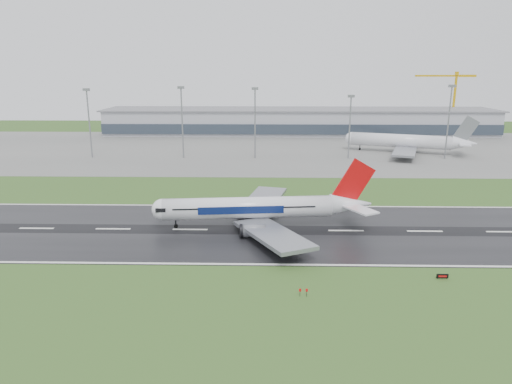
{
  "coord_description": "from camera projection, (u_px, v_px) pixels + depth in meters",
  "views": [
    {
      "loc": [
        -20.52,
        -113.37,
        40.14
      ],
      "look_at": [
        -23.31,
        12.0,
        7.0
      ],
      "focal_mm": 32.8,
      "sensor_mm": 36.0,
      "label": 1
    }
  ],
  "objects": [
    {
      "name": "ground",
      "position": [
        346.0,
        231.0,
        119.39
      ],
      "size": [
        520.0,
        520.0,
        0.0
      ],
      "primitive_type": "plane",
      "color": "#2E511D",
      "rests_on": "ground"
    },
    {
      "name": "floodmast_0",
      "position": [
        89.0,
        125.0,
        214.35
      ],
      "size": [
        0.64,
        0.64,
        30.43
      ],
      "primitive_type": "cylinder",
      "color": "gray",
      "rests_on": "ground"
    },
    {
      "name": "terminal",
      "position": [
        299.0,
        122.0,
        296.29
      ],
      "size": [
        240.0,
        36.0,
        15.0
      ],
      "primitive_type": "cube",
      "color": "#9698A1",
      "rests_on": "ground"
    },
    {
      "name": "parked_airliner",
      "position": [
        406.0,
        134.0,
        228.22
      ],
      "size": [
        78.22,
        75.56,
        18.34
      ],
      "primitive_type": null,
      "rotation": [
        0.0,
        0.0,
        -0.33
      ],
      "color": "silver",
      "rests_on": "apron"
    },
    {
      "name": "apron",
      "position": [
        306.0,
        149.0,
        240.2
      ],
      "size": [
        400.0,
        130.0,
        0.08
      ],
      "primitive_type": "cube",
      "color": "slate",
      "rests_on": "ground"
    },
    {
      "name": "floodmast_1",
      "position": [
        182.0,
        124.0,
        213.3
      ],
      "size": [
        0.64,
        0.64,
        31.42
      ],
      "primitive_type": "cylinder",
      "color": "gray",
      "rests_on": "ground"
    },
    {
      "name": "tower_crane",
      "position": [
        454.0,
        101.0,
        305.56
      ],
      "size": [
        38.85,
        3.36,
        38.78
      ],
      "primitive_type": null,
      "rotation": [
        0.0,
        0.0,
        -0.03
      ],
      "color": "#D49E0B",
      "rests_on": "ground"
    },
    {
      "name": "runway_sign",
      "position": [
        442.0,
        276.0,
        92.05
      ],
      "size": [
        2.3,
        0.28,
        1.04
      ],
      "primitive_type": null,
      "rotation": [
        0.0,
        0.0,
        -0.01
      ],
      "color": "black",
      "rests_on": "ground"
    },
    {
      "name": "main_airliner",
      "position": [
        263.0,
        195.0,
        120.95
      ],
      "size": [
        62.51,
        60.06,
        16.95
      ],
      "primitive_type": null,
      "rotation": [
        0.0,
        0.0,
        0.1
      ],
      "color": "white",
      "rests_on": "runway"
    },
    {
      "name": "floodmast_4",
      "position": [
        448.0,
        124.0,
        210.62
      ],
      "size": [
        0.64,
        0.64,
        32.16
      ],
      "primitive_type": "cylinder",
      "color": "gray",
      "rests_on": "ground"
    },
    {
      "name": "runway",
      "position": [
        346.0,
        231.0,
        119.38
      ],
      "size": [
        400.0,
        45.0,
        0.1
      ],
      "primitive_type": "cube",
      "color": "black",
      "rests_on": "ground"
    },
    {
      "name": "floodmast_3",
      "position": [
        350.0,
        129.0,
        212.14
      ],
      "size": [
        0.64,
        0.64,
        27.68
      ],
      "primitive_type": "cylinder",
      "color": "gray",
      "rests_on": "ground"
    },
    {
      "name": "floodmast_2",
      "position": [
        255.0,
        125.0,
        212.64
      ],
      "size": [
        0.64,
        0.64,
        30.98
      ],
      "primitive_type": "cylinder",
      "color": "gray",
      "rests_on": "ground"
    }
  ]
}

